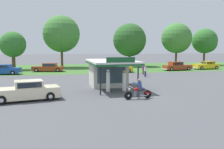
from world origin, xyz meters
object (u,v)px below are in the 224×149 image
at_px(motorcycle_with_rider, 139,91).
at_px(parked_car_back_row_far_left, 48,68).
at_px(parked_car_back_row_centre_right, 119,68).
at_px(bystander_admiring_sedan, 143,69).
at_px(parked_car_back_row_centre, 206,65).
at_px(bystander_standing_back_lot, 145,71).
at_px(parked_car_back_row_right, 177,66).
at_px(parked_car_second_row_spare, 3,70).
at_px(gas_pump_offside, 124,82).
at_px(gas_pump_nearside, 108,82).
at_px(featured_classic_sedan, 26,91).

relative_size(motorcycle_with_rider, parked_car_back_row_far_left, 0.41).
bearing_deg(motorcycle_with_rider, parked_car_back_row_far_left, 107.23).
xyz_separation_m(parked_car_back_row_centre_right, bystander_admiring_sedan, (2.84, -3.96, 0.18)).
xyz_separation_m(parked_car_back_row_centre, bystander_standing_back_lot, (-15.78, -9.24, 0.11)).
bearing_deg(parked_car_back_row_centre_right, parked_car_back_row_right, 6.06).
height_order(parked_car_second_row_spare, parked_car_back_row_centre_right, parked_car_back_row_centre_right).
relative_size(parked_car_second_row_spare, bystander_standing_back_lot, 3.57).
xyz_separation_m(parked_car_second_row_spare, parked_car_back_row_far_left, (6.61, 3.23, -0.03)).
xyz_separation_m(bystander_admiring_sedan, bystander_standing_back_lot, (-0.80, -3.00, -0.07)).
height_order(gas_pump_offside, parked_car_back_row_far_left, gas_pump_offside).
bearing_deg(bystander_admiring_sedan, motorcycle_with_rider, -111.28).
relative_size(gas_pump_offside, parked_car_back_row_far_left, 0.35).
bearing_deg(parked_car_back_row_centre_right, gas_pump_offside, -102.73).
relative_size(parked_car_back_row_right, bystander_admiring_sedan, 3.37).
distance_m(gas_pump_nearside, featured_classic_sedan, 7.07).
bearing_deg(parked_car_back_row_far_left, parked_car_back_row_centre_right, -18.90).
bearing_deg(bystander_standing_back_lot, gas_pump_nearside, -125.48).
height_order(gas_pump_nearside, parked_car_back_row_right, gas_pump_nearside).
bearing_deg(parked_car_second_row_spare, motorcycle_with_rider, -56.39).
distance_m(parked_car_back_row_right, parked_car_back_row_centre, 6.73).
xyz_separation_m(gas_pump_offside, parked_car_back_row_centre, (21.78, 19.77, -0.22)).
height_order(parked_car_second_row_spare, bystander_standing_back_lot, bystander_standing_back_lot).
relative_size(parked_car_back_row_centre_right, bystander_admiring_sedan, 2.99).
height_order(parked_car_back_row_right, parked_car_back_row_centre, parked_car_back_row_right).
height_order(featured_classic_sedan, parked_car_back_row_far_left, featured_classic_sedan).
relative_size(bystander_admiring_sedan, bystander_standing_back_lot, 1.06).
xyz_separation_m(parked_car_back_row_right, parked_car_back_row_far_left, (-22.55, 2.71, -0.04)).
xyz_separation_m(parked_car_back_row_far_left, bystander_admiring_sedan, (14.22, -7.86, 0.21)).
distance_m(bystander_admiring_sedan, bystander_standing_back_lot, 3.11).
xyz_separation_m(parked_car_second_row_spare, bystander_admiring_sedan, (20.83, -4.63, 0.18)).
bearing_deg(featured_classic_sedan, bystander_admiring_sedan, 45.71).
relative_size(gas_pump_nearside, gas_pump_offside, 1.06).
relative_size(parked_car_back_row_centre, bystander_admiring_sedan, 3.16).
height_order(motorcycle_with_rider, parked_car_second_row_spare, motorcycle_with_rider).
bearing_deg(gas_pump_nearside, parked_car_back_row_far_left, 105.44).
height_order(featured_classic_sedan, parked_car_second_row_spare, same).
bearing_deg(parked_car_back_row_right, parked_car_back_row_centre, 9.25).
height_order(gas_pump_nearside, parked_car_back_row_far_left, gas_pump_nearside).
distance_m(gas_pump_nearside, bystander_standing_back_lot, 12.94).
height_order(parked_car_back_row_centre_right, bystander_admiring_sedan, bystander_admiring_sedan).
xyz_separation_m(parked_car_second_row_spare, parked_car_back_row_right, (29.16, 0.52, 0.01)).
distance_m(gas_pump_offside, parked_car_back_row_right, 24.05).
distance_m(parked_car_second_row_spare, bystander_admiring_sedan, 21.34).
distance_m(featured_classic_sedan, parked_car_back_row_centre_right, 22.99).
xyz_separation_m(gas_pump_offside, bystander_standing_back_lot, (6.00, 10.54, -0.10)).
bearing_deg(featured_classic_sedan, gas_pump_offside, 13.17).
height_order(parked_car_back_row_centre, bystander_admiring_sedan, bystander_admiring_sedan).
xyz_separation_m(parked_car_second_row_spare, parked_car_back_row_centre, (35.80, 1.60, -0.00)).
relative_size(parked_car_second_row_spare, parked_car_back_row_far_left, 0.98).
xyz_separation_m(gas_pump_nearside, gas_pump_offside, (1.51, -0.00, -0.06)).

